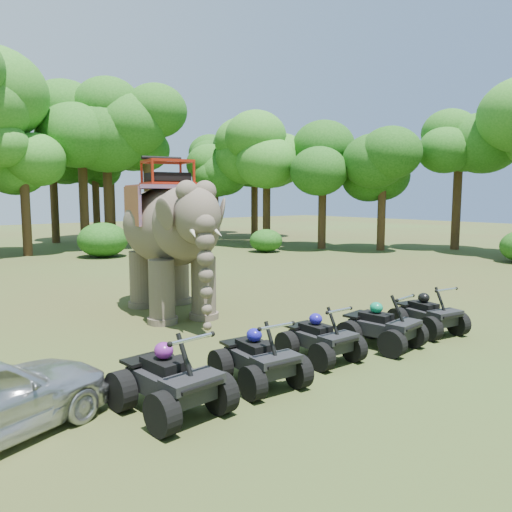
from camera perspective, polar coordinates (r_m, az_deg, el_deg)
The scene contains 21 objects.
ground at distance 11.69m, azimuth 3.77°, elevation -9.84°, with size 110.00×110.00×0.00m, color #47381E.
elephant at distance 14.45m, azimuth -9.83°, elevation 2.32°, with size 2.34×5.33×4.48m, color #4A4136, non-canonical shape.
atv_0 at distance 8.05m, azimuth -9.82°, elevation -12.76°, with size 1.31×1.80×1.34m, color black, non-canonical shape.
atv_1 at distance 9.05m, azimuth 0.31°, elevation -10.80°, with size 1.20×1.65×1.22m, color black, non-canonical shape.
atv_2 at distance 10.44m, azimuth 7.36°, elevation -8.60°, with size 1.15×1.57×1.17m, color black, non-canonical shape.
atv_3 at distance 11.51m, azimuth 14.18°, elevation -7.11°, with size 1.22×1.67×1.24m, color black, non-canonical shape.
atv_4 at distance 13.03m, azimuth 19.05°, elevation -5.73°, with size 1.18×1.62×1.20m, color black, non-canonical shape.
tree_0 at distance 30.78m, azimuth -24.90°, elevation 6.30°, with size 4.75×4.75×6.78m, color #195114, non-canonical shape.
tree_1 at distance 34.03m, azimuth -19.18°, elevation 8.55°, with size 6.40×6.40×9.15m, color #195114, non-canonical shape.
tree_2 at distance 34.01m, azimuth -12.25°, elevation 8.96°, with size 6.56×6.56×9.37m, color #195114, non-canonical shape.
tree_3 at distance 35.49m, azimuth -5.55°, elevation 7.20°, with size 5.01×5.01×7.15m, color #195114, non-canonical shape.
tree_4 at distance 34.23m, azimuth 1.22°, elevation 7.70°, with size 5.39×5.39×7.70m, color #195114, non-canonical shape.
tree_5 at distance 32.14m, azimuth 7.60°, elevation 7.04°, with size 4.88×4.88×6.96m, color #195114, non-canonical shape.
tree_6 at distance 31.89m, azimuth 14.21°, elevation 6.64°, with size 4.68×4.68×6.69m, color #195114, non-canonical shape.
tree_7 at distance 33.82m, azimuth 22.04°, elevation 7.43°, with size 5.57×5.57×7.96m, color #195114, non-canonical shape.
tree_34 at distance 38.36m, azimuth -17.84°, elevation 6.82°, with size 4.96×4.96×7.08m, color #195114, non-canonical shape.
tree_39 at distance 34.71m, azimuth -16.63°, elevation 8.91°, with size 6.66×6.66×9.52m, color #195114, non-canonical shape.
tree_40 at distance 40.50m, azimuth -0.18°, elevation 8.14°, with size 5.95×5.95×8.50m, color #195114, non-canonical shape.
tree_43 at distance 38.59m, azimuth -22.13°, elevation 7.48°, with size 5.75×5.75×8.21m, color #195114, non-canonical shape.
tree_45 at distance 44.43m, azimuth -4.65°, elevation 7.62°, with size 5.54×5.54×7.91m, color #195114, non-canonical shape.
tree_47 at distance 41.22m, azimuth -16.33°, elevation 9.17°, with size 7.28×7.28×10.40m, color #195114, non-canonical shape.
Camera 1 is at (-7.63, -8.19, 3.36)m, focal length 35.00 mm.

